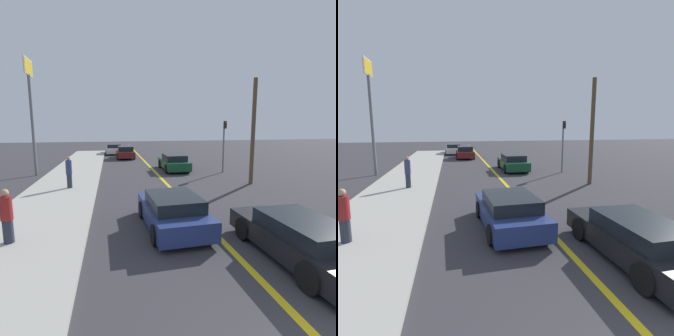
% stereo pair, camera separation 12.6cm
% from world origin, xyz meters
% --- Properties ---
extents(road_center_line, '(0.20, 60.00, 0.01)m').
position_xyz_m(road_center_line, '(0.00, 18.00, 0.00)').
color(road_center_line, gold).
rests_on(road_center_line, ground_plane).
extents(sidewalk_left, '(3.73, 35.79, 0.13)m').
position_xyz_m(sidewalk_left, '(-5.97, 17.89, 0.07)').
color(sidewalk_left, '#ADA89E').
rests_on(sidewalk_left, ground_plane).
extents(car_near_right_lane, '(1.91, 4.47, 1.16)m').
position_xyz_m(car_near_right_lane, '(1.52, 3.85, 0.58)').
color(car_near_right_lane, black).
rests_on(car_near_right_lane, ground_plane).
extents(car_ahead_center, '(2.08, 4.04, 1.21)m').
position_xyz_m(car_ahead_center, '(-1.25, 6.68, 0.59)').
color(car_ahead_center, navy).
rests_on(car_ahead_center, ground_plane).
extents(car_far_distant, '(1.95, 4.41, 1.28)m').
position_xyz_m(car_far_distant, '(1.63, 18.48, 0.63)').
color(car_far_distant, '#144728').
rests_on(car_far_distant, ground_plane).
extents(car_parked_left_lot, '(1.96, 4.17, 1.34)m').
position_xyz_m(car_parked_left_lot, '(-1.73, 27.27, 0.66)').
color(car_parked_left_lot, maroon).
rests_on(car_parked_left_lot, ground_plane).
extents(car_oncoming_far, '(2.00, 4.27, 1.27)m').
position_xyz_m(car_oncoming_far, '(-2.90, 32.22, 0.63)').
color(car_oncoming_far, silver).
rests_on(car_oncoming_far, ground_plane).
extents(pedestrian_near_curb, '(0.34, 0.34, 1.61)m').
position_xyz_m(pedestrian_near_curb, '(-6.28, 6.25, 0.94)').
color(pedestrian_near_curb, '#282D3D').
rests_on(pedestrian_near_curb, sidewalk_left).
extents(pedestrian_mid_group, '(0.32, 0.32, 1.74)m').
position_xyz_m(pedestrian_mid_group, '(-5.57, 13.17, 1.01)').
color(pedestrian_mid_group, '#282D3D').
rests_on(pedestrian_mid_group, sidewalk_left).
extents(traffic_light, '(0.18, 0.40, 3.88)m').
position_xyz_m(traffic_light, '(5.07, 16.62, 2.40)').
color(traffic_light, slate).
rests_on(traffic_light, ground_plane).
extents(roadside_sign, '(0.20, 1.83, 8.01)m').
position_xyz_m(roadside_sign, '(-8.57, 18.26, 5.74)').
color(roadside_sign, slate).
rests_on(roadside_sign, ground_plane).
extents(utility_pole, '(0.24, 0.24, 6.29)m').
position_xyz_m(utility_pole, '(5.08, 12.53, 3.14)').
color(utility_pole, brown).
rests_on(utility_pole, ground_plane).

